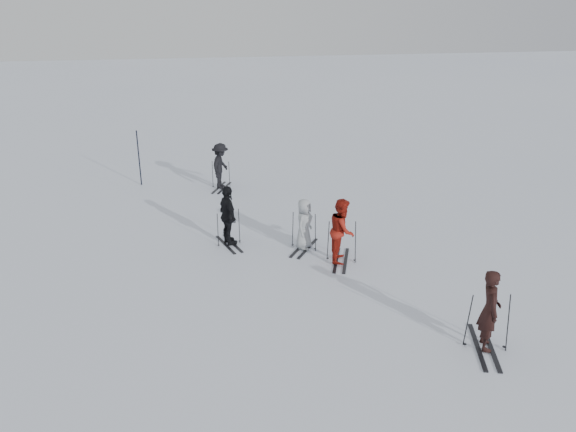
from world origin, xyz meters
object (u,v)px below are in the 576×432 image
object	(u,v)px
skier_grey	(304,225)
skier_uphill_far	(221,166)
piste_marker	(139,158)
skier_red	(342,231)
skier_uphill_left	(228,216)
skier_near_dark	(490,311)

from	to	relation	value
skier_grey	skier_uphill_far	bearing A→B (deg)	51.07
skier_uphill_far	piste_marker	distance (m)	3.31
skier_red	skier_uphill_left	bearing A→B (deg)	80.18
skier_near_dark	skier_grey	bearing A→B (deg)	42.83
skier_uphill_left	skier_uphill_far	bearing A→B (deg)	-18.45
skier_near_dark	skier_grey	xyz separation A→B (m)	(-2.70, 5.77, -0.14)
skier_red	skier_grey	xyz separation A→B (m)	(-0.86, 1.04, -0.15)
skier_near_dark	skier_grey	world-z (taller)	skier_near_dark
piste_marker	skier_grey	bearing A→B (deg)	-54.92
skier_uphill_far	piste_marker	size ratio (longest dim) A/B	0.80
skier_grey	skier_uphill_far	size ratio (longest dim) A/B	0.86
skier_near_dark	skier_uphill_left	xyz separation A→B (m)	(-4.88, 6.48, 0.01)
skier_uphill_left	skier_uphill_far	distance (m)	5.53
skier_red	piste_marker	distance (m)	10.23
skier_red	skier_grey	size ratio (longest dim) A/B	1.20
skier_uphill_left	skier_uphill_far	world-z (taller)	skier_uphill_left
skier_uphill_far	skier_red	bearing A→B (deg)	-134.89
skier_red	skier_uphill_left	xyz separation A→B (m)	(-3.04, 1.75, -0.01)
skier_uphill_left	skier_uphill_far	size ratio (longest dim) A/B	1.03
skier_near_dark	skier_uphill_far	size ratio (longest dim) A/B	1.02
skier_red	skier_uphill_far	bearing A→B (deg)	41.37
skier_grey	piste_marker	bearing A→B (deg)	68.65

